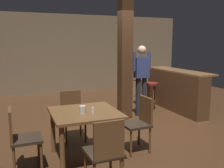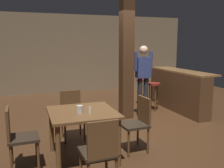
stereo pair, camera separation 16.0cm
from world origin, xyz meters
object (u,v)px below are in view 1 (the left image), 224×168
(chair_north, at_px, (72,113))
(napkin_cup, at_px, (83,110))
(dining_table, at_px, (85,119))
(salt_shaker, at_px, (93,110))
(standing_person, at_px, (141,75))
(chair_south, at_px, (105,150))
(chair_east, at_px, (140,121))
(chair_west, at_px, (20,136))
(bar_stool_near, at_px, (151,90))
(bar_stool_mid, at_px, (140,85))
(bar_counter, at_px, (175,90))

(chair_north, relative_size, napkin_cup, 7.73)
(dining_table, bearing_deg, salt_shaker, -63.51)
(napkin_cup, distance_m, standing_person, 2.74)
(chair_south, height_order, chair_north, same)
(chair_east, relative_size, salt_shaker, 9.12)
(chair_west, xyz_separation_m, bar_stool_near, (3.33, 2.17, 0.05))
(bar_stool_near, bearing_deg, bar_stool_mid, 88.48)
(salt_shaker, height_order, bar_stool_near, salt_shaker)
(chair_east, distance_m, standing_person, 2.11)
(dining_table, xyz_separation_m, chair_north, (-0.01, 0.88, -0.13))
(chair_east, relative_size, bar_stool_near, 1.20)
(napkin_cup, xyz_separation_m, salt_shaker, (0.14, -0.06, -0.01))
(chair_west, bearing_deg, chair_south, -42.37)
(dining_table, xyz_separation_m, salt_shaker, (0.08, -0.16, 0.17))
(bar_stool_mid, bearing_deg, dining_table, -130.45)
(bar_counter, bearing_deg, standing_person, -170.92)
(chair_south, relative_size, napkin_cup, 7.73)
(chair_west, height_order, standing_person, standing_person)
(chair_north, xyz_separation_m, salt_shaker, (0.08, -1.04, 0.30))
(dining_table, distance_m, napkin_cup, 0.21)
(dining_table, height_order, bar_counter, bar_counter)
(dining_table, relative_size, chair_north, 1.12)
(chair_east, distance_m, chair_north, 1.29)
(napkin_cup, distance_m, bar_counter, 3.72)
(salt_shaker, bearing_deg, dining_table, 116.49)
(bar_stool_mid, bearing_deg, salt_shaker, -128.02)
(chair_south, relative_size, bar_counter, 0.39)
(standing_person, relative_size, bar_stool_near, 2.31)
(salt_shaker, height_order, bar_stool_mid, salt_shaker)
(chair_south, height_order, napkin_cup, chair_south)
(standing_person, bearing_deg, bar_stool_mid, 63.87)
(dining_table, bearing_deg, standing_person, 43.33)
(napkin_cup, distance_m, salt_shaker, 0.15)
(chair_north, distance_m, bar_stool_mid, 3.11)
(salt_shaker, xyz_separation_m, bar_stool_near, (2.31, 2.30, -0.25))
(chair_west, xyz_separation_m, napkin_cup, (0.87, -0.07, 0.31))
(salt_shaker, bearing_deg, standing_person, 46.92)
(bar_counter, distance_m, bar_stool_mid, 1.05)
(standing_person, bearing_deg, napkin_cup, -136.06)
(standing_person, relative_size, bar_counter, 0.76)
(chair_south, distance_m, salt_shaker, 0.79)
(chair_west, distance_m, bar_stool_mid, 4.40)
(chair_west, bearing_deg, napkin_cup, -4.77)
(chair_east, bearing_deg, bar_stool_mid, 62.34)
(salt_shaker, xyz_separation_m, standing_person, (1.83, 1.95, 0.20))
(bar_stool_near, bearing_deg, standing_person, -144.36)
(napkin_cup, bearing_deg, dining_table, 58.12)
(chair_east, height_order, bar_counter, bar_counter)
(chair_south, distance_m, bar_stool_near, 3.86)
(chair_north, bearing_deg, bar_stool_mid, 38.88)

